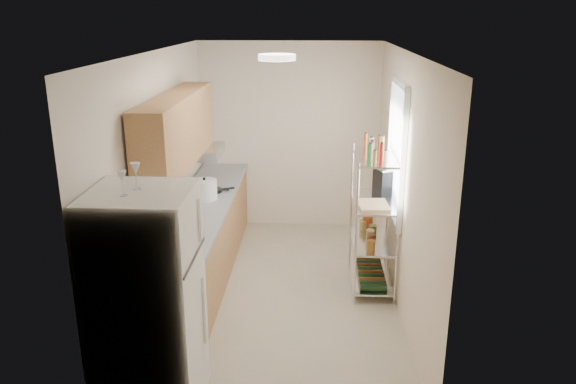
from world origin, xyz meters
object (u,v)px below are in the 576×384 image
object	(u,v)px
rice_cooker	(205,190)
espresso_machine	(384,180)
refrigerator	(148,304)
frying_pan_large	(205,189)
cutting_board	(373,205)

from	to	relation	value
rice_cooker	espresso_machine	xyz separation A→B (m)	(2.04, 0.01, 0.14)
refrigerator	frying_pan_large	size ratio (longest dim) A/B	6.90
cutting_board	espresso_machine	size ratio (longest dim) A/B	1.36
cutting_board	espresso_machine	world-z (taller)	espresso_machine
refrigerator	rice_cooker	xyz separation A→B (m)	(-0.03, 2.42, 0.13)
espresso_machine	cutting_board	bearing A→B (deg)	-127.60
rice_cooker	espresso_machine	world-z (taller)	espresso_machine
espresso_machine	refrigerator	bearing A→B (deg)	-149.32
refrigerator	frying_pan_large	distance (m)	2.73
frying_pan_large	espresso_machine	size ratio (longest dim) A/B	0.88
rice_cooker	frying_pan_large	distance (m)	0.33
refrigerator	espresso_machine	distance (m)	3.17
refrigerator	rice_cooker	bearing A→B (deg)	90.79
rice_cooker	frying_pan_large	xyz separation A→B (m)	(-0.05, 0.31, -0.09)
espresso_machine	rice_cooker	bearing A→B (deg)	160.61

